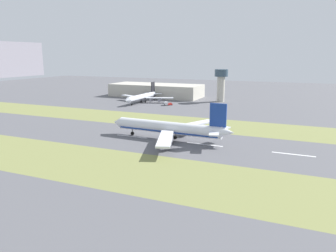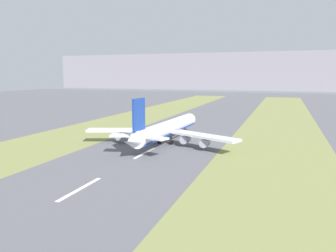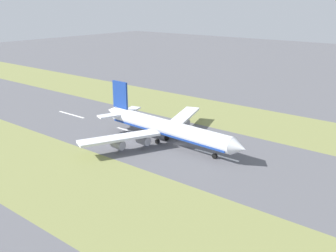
{
  "view_description": "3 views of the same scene",
  "coord_description": "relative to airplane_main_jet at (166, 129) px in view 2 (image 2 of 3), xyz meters",
  "views": [
    {
      "loc": [
        -146.12,
        -67.19,
        42.11
      ],
      "look_at": [
        1.84,
        -3.12,
        7.0
      ],
      "focal_mm": 35.0,
      "sensor_mm": 36.0,
      "label": 1
    },
    {
      "loc": [
        46.63,
        -129.07,
        28.07
      ],
      "look_at": [
        1.84,
        -3.12,
        7.0
      ],
      "focal_mm": 35.0,
      "sensor_mm": 36.0,
      "label": 2
    },
    {
      "loc": [
        108.73,
        83.76,
        51.35
      ],
      "look_at": [
        1.84,
        -3.12,
        7.0
      ],
      "focal_mm": 42.0,
      "sensor_mm": 36.0,
      "label": 3
    }
  ],
  "objects": [
    {
      "name": "grass_median_east",
      "position": [
        43.25,
        5.02,
        -6.02
      ],
      "size": [
        40.0,
        600.0,
        0.01
      ],
      "primitive_type": "cube",
      "color": "olive",
      "rests_on": "ground"
    },
    {
      "name": "mountain_ridge",
      "position": [
        -1.75,
        525.02,
        27.43
      ],
      "size": [
        800.0,
        120.0,
        66.89
      ],
      "primitive_type": "cube",
      "color": "gray",
      "rests_on": "ground"
    },
    {
      "name": "centreline_dash_mid",
      "position": [
        -1.75,
        -18.1,
        -6.01
      ],
      "size": [
        1.2,
        18.0,
        0.01
      ],
      "primitive_type": "cube",
      "color": "silver",
      "rests_on": "ground"
    },
    {
      "name": "centreline_dash_near",
      "position": [
        -1.75,
        -58.1,
        -6.01
      ],
      "size": [
        1.2,
        18.0,
        0.01
      ],
      "primitive_type": "cube",
      "color": "silver",
      "rests_on": "ground"
    },
    {
      "name": "ground_plane",
      "position": [
        -1.75,
        5.02,
        -6.02
      ],
      "size": [
        800.0,
        800.0,
        0.0
      ],
      "primitive_type": "plane",
      "color": "#56565B"
    },
    {
      "name": "grass_median_west",
      "position": [
        -46.75,
        5.02,
        -6.02
      ],
      "size": [
        40.0,
        600.0,
        0.01
      ],
      "primitive_type": "cube",
      "color": "olive",
      "rests_on": "ground"
    },
    {
      "name": "airplane_main_jet",
      "position": [
        0.0,
        0.0,
        0.0
      ],
      "size": [
        64.06,
        67.18,
        20.2
      ],
      "color": "silver",
      "rests_on": "ground"
    },
    {
      "name": "centreline_dash_far",
      "position": [
        -1.75,
        21.9,
        -6.01
      ],
      "size": [
        1.2,
        18.0,
        0.01
      ],
      "primitive_type": "cube",
      "color": "silver",
      "rests_on": "ground"
    }
  ]
}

